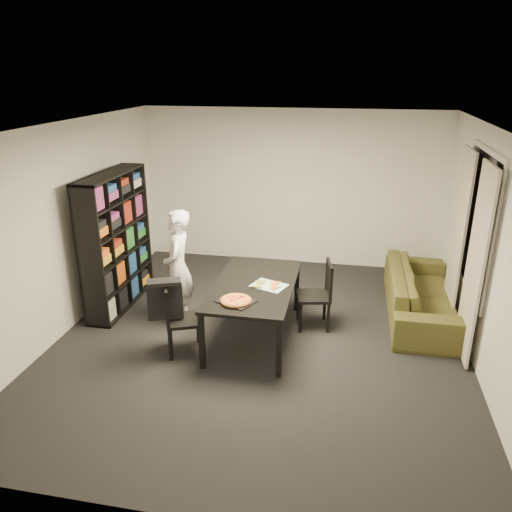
% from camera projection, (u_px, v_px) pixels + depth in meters
% --- Properties ---
extents(room, '(5.01, 5.51, 2.61)m').
position_uv_depth(room, '(261.00, 241.00, 5.83)').
color(room, black).
rests_on(room, ground).
extents(window_pane, '(0.02, 1.40, 1.60)m').
position_uv_depth(window_pane, '(478.00, 222.00, 5.86)').
color(window_pane, black).
rests_on(window_pane, room).
extents(window_frame, '(0.03, 1.52, 1.72)m').
position_uv_depth(window_frame, '(478.00, 222.00, 5.86)').
color(window_frame, white).
rests_on(window_frame, room).
extents(curtain_left, '(0.03, 0.70, 2.25)m').
position_uv_depth(curtain_left, '(475.00, 265.00, 5.52)').
color(curtain_left, beige).
rests_on(curtain_left, room).
extents(curtain_right, '(0.03, 0.70, 2.25)m').
position_uv_depth(curtain_right, '(458.00, 236.00, 6.48)').
color(curtain_right, beige).
rests_on(curtain_right, room).
extents(bookshelf, '(0.35, 1.50, 1.90)m').
position_uv_depth(bookshelf, '(116.00, 241.00, 6.89)').
color(bookshelf, black).
rests_on(bookshelf, room).
extents(dining_table, '(0.97, 1.74, 0.73)m').
position_uv_depth(dining_table, '(254.00, 288.00, 6.12)').
color(dining_table, black).
rests_on(dining_table, room).
extents(chair_left, '(0.53, 0.53, 0.87)m').
position_uv_depth(chair_left, '(176.00, 314.00, 5.83)').
color(chair_left, black).
rests_on(chair_left, room).
extents(chair_right, '(0.49, 0.49, 0.89)m').
position_uv_depth(chair_right, '(320.00, 290.00, 6.43)').
color(chair_right, black).
rests_on(chair_right, room).
extents(draped_jacket, '(0.42, 0.30, 0.48)m').
position_uv_depth(draped_jacket, '(165.00, 298.00, 5.73)').
color(draped_jacket, black).
rests_on(draped_jacket, chair_left).
extents(person, '(0.48, 0.63, 1.54)m').
position_uv_depth(person, '(178.00, 268.00, 6.46)').
color(person, white).
rests_on(person, room).
extents(baking_tray, '(0.50, 0.46, 0.01)m').
position_uv_depth(baking_tray, '(236.00, 301.00, 5.64)').
color(baking_tray, black).
rests_on(baking_tray, dining_table).
extents(pepperoni_pizza, '(0.35, 0.35, 0.03)m').
position_uv_depth(pepperoni_pizza, '(236.00, 300.00, 5.60)').
color(pepperoni_pizza, '#9C5C2D').
rests_on(pepperoni_pizza, dining_table).
extents(kitchen_towel, '(0.48, 0.42, 0.01)m').
position_uv_depth(kitchen_towel, '(269.00, 286.00, 6.03)').
color(kitchen_towel, white).
rests_on(kitchen_towel, dining_table).
extents(pizza_slices, '(0.43, 0.39, 0.01)m').
position_uv_depth(pizza_slices, '(267.00, 284.00, 6.04)').
color(pizza_slices, gold).
rests_on(pizza_slices, dining_table).
extents(sofa, '(0.86, 2.20, 0.64)m').
position_uv_depth(sofa, '(421.00, 293.00, 6.79)').
color(sofa, '#46471C').
rests_on(sofa, room).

